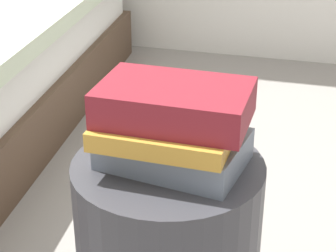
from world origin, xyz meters
The scene contains 3 objects.
book_slate centered at (0.01, 0.01, 0.51)m, with size 0.25×0.17×0.06m, color slate.
book_ochre centered at (0.00, 0.00, 0.55)m, with size 0.24×0.20×0.03m, color #B7842D.
book_maroon centered at (0.01, 0.00, 0.60)m, with size 0.26×0.17×0.06m, color maroon.
Camera 1 is at (0.25, -0.90, 1.02)m, focal length 63.44 mm.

